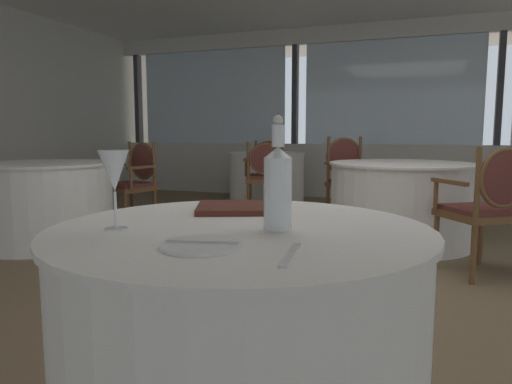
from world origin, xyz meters
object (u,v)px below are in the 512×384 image
dining_chair_1_0 (489,201)px  dining_chair_2_0 (265,172)px  dining_chair_1_1 (348,173)px  side_plate (201,245)px  dining_chair_2_1 (268,164)px  menu_book (238,208)px  dining_chair_0_1 (134,177)px  wine_glass (114,172)px  water_bottle (278,185)px

dining_chair_1_0 → dining_chair_2_0: (-2.24, 1.74, 0.00)m
dining_chair_2_0 → dining_chair_1_0: bearing=-145.4°
dining_chair_1_0 → dining_chair_1_1: (-1.26, 1.78, 0.02)m
dining_chair_1_0 → side_plate: bearing=125.6°
side_plate → dining_chair_2_1: (-1.91, 6.20, -0.22)m
menu_book → dining_chair_2_1: size_ratio=0.31×
side_plate → dining_chair_0_1: (-2.54, 3.43, -0.22)m
dining_chair_0_1 → dining_chair_1_0: size_ratio=0.99×
dining_chair_0_1 → wine_glass: bearing=50.0°
water_bottle → dining_chair_0_1: bearing=129.9°
dining_chair_1_1 → dining_chair_2_1: dining_chair_1_1 is taller
side_plate → dining_chair_1_1: 4.43m
menu_book → dining_chair_0_1: bearing=108.0°
wine_glass → dining_chair_1_1: size_ratio=0.23×
wine_glass → dining_chair_1_1: bearing=90.2°
side_plate → dining_chair_0_1: size_ratio=0.21×
water_bottle → wine_glass: bearing=-160.4°
wine_glass → dining_chair_0_1: wine_glass is taller
menu_book → dining_chair_0_1: dining_chair_0_1 is taller
side_plate → dining_chair_2_0: dining_chair_2_0 is taller
wine_glass → dining_chair_1_0: (1.24, 2.52, -0.36)m
side_plate → dining_chair_1_0: bearing=70.7°
wine_glass → menu_book: bearing=64.6°
water_bottle → dining_chair_0_1: (-2.65, 3.17, -0.34)m
dining_chair_2_1 → wine_glass: bearing=-3.0°
side_plate → water_bottle: (0.11, 0.26, 0.12)m
dining_chair_1_1 → water_bottle: bearing=-29.0°
wine_glass → menu_book: (0.20, 0.42, -0.15)m
side_plate → dining_chair_2_1: 6.49m
wine_glass → dining_chair_2_0: size_ratio=0.24×
side_plate → menu_book: (-0.12, 0.52, 0.01)m
wine_glass → dining_chair_1_0: size_ratio=0.24×
side_plate → dining_chair_2_0: bearing=106.9°
water_bottle → wine_glass: water_bottle is taller
dining_chair_0_1 → dining_chair_1_0: bearing=93.2°
wine_glass → dining_chair_2_1: bearing=104.6°
water_bottle → dining_chair_1_0: size_ratio=0.34×
side_plate → water_bottle: bearing=66.9°
dining_chair_0_1 → dining_chair_2_1: 2.84m
dining_chair_1_0 → dining_chair_2_1: 4.55m
water_bottle → dining_chair_0_1: 4.15m
side_plate → dining_chair_1_1: bearing=94.4°
water_bottle → dining_chair_1_0: bearing=71.1°
dining_chair_1_0 → dining_chair_0_1: bearing=41.9°
wine_glass → dining_chair_1_1: 4.32m
dining_chair_2_0 → dining_chair_2_1: dining_chair_2_0 is taller
dining_chair_0_1 → dining_chair_1_1: bearing=130.3°
wine_glass → menu_book: wine_glass is taller
side_plate → dining_chair_2_0: (-1.32, 4.37, -0.21)m
side_plate → wine_glass: (-0.32, 0.10, 0.16)m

